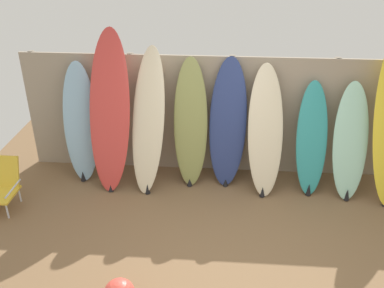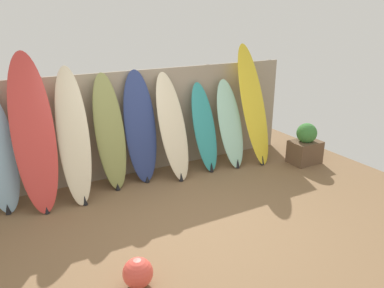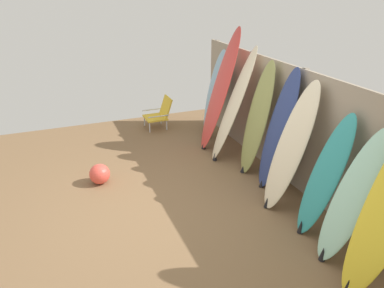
% 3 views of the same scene
% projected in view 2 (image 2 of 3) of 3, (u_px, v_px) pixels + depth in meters
% --- Properties ---
extents(ground, '(7.68, 7.68, 0.00)m').
position_uv_depth(ground, '(192.00, 224.00, 5.05)').
color(ground, brown).
extents(fence_back, '(6.08, 0.11, 1.80)m').
position_uv_depth(fence_back, '(135.00, 123.00, 6.41)').
color(fence_back, gray).
rests_on(fence_back, ground).
extents(surfboard_red_1, '(0.60, 0.75, 2.22)m').
position_uv_depth(surfboard_red_1, '(33.00, 134.00, 5.19)').
color(surfboard_red_1, '#D13D38').
rests_on(surfboard_red_1, ground).
extents(surfboard_cream_2, '(0.55, 0.83, 1.98)m').
position_uv_depth(surfboard_cream_2, '(73.00, 136.00, 5.48)').
color(surfboard_cream_2, beige).
rests_on(surfboard_cream_2, ground).
extents(surfboard_olive_3, '(0.51, 0.52, 1.84)m').
position_uv_depth(surfboard_olive_3, '(110.00, 133.00, 5.86)').
color(surfboard_olive_3, olive).
rests_on(surfboard_olive_3, ground).
extents(surfboard_navy_4, '(0.56, 0.54, 1.84)m').
position_uv_depth(surfboard_navy_4, '(140.00, 127.00, 6.14)').
color(surfboard_navy_4, navy).
rests_on(surfboard_navy_4, ground).
extents(surfboard_cream_5, '(0.55, 0.74, 1.77)m').
position_uv_depth(surfboard_cream_5, '(173.00, 127.00, 6.27)').
color(surfboard_cream_5, beige).
rests_on(surfboard_cream_5, ground).
extents(surfboard_teal_6, '(0.43, 0.63, 1.54)m').
position_uv_depth(surfboard_teal_6, '(204.00, 128.00, 6.64)').
color(surfboard_teal_6, teal).
rests_on(surfboard_teal_6, ground).
extents(surfboard_seafoam_7, '(0.49, 0.69, 1.56)m').
position_uv_depth(surfboard_seafoam_7, '(230.00, 124.00, 6.82)').
color(surfboard_seafoam_7, '#9ED6BC').
rests_on(surfboard_seafoam_7, ground).
extents(surfboard_yellow_8, '(0.55, 0.88, 2.17)m').
position_uv_depth(surfboard_yellow_8, '(253.00, 105.00, 6.93)').
color(surfboard_yellow_8, yellow).
rests_on(surfboard_yellow_8, ground).
extents(planter_box, '(0.55, 0.42, 0.77)m').
position_uv_depth(planter_box, '(305.00, 146.00, 6.99)').
color(planter_box, brown).
rests_on(planter_box, ground).
extents(beach_ball, '(0.32, 0.32, 0.32)m').
position_uv_depth(beach_ball, '(138.00, 273.00, 3.86)').
color(beach_ball, '#E54C3F').
rests_on(beach_ball, ground).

